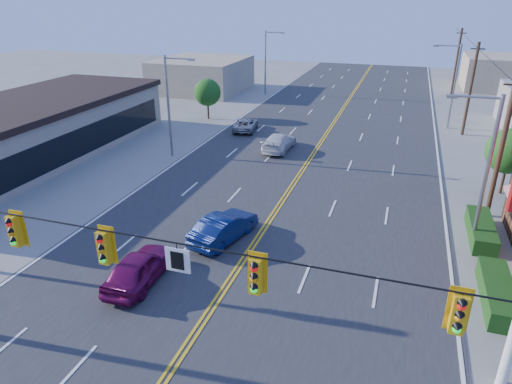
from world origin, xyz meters
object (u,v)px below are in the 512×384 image
(car_white, at_px, (279,143))
(car_blue, at_px, (224,228))
(car_magenta, at_px, (139,269))
(car_silver, at_px, (246,125))
(signal_span, at_px, (138,269))

(car_white, bearing_deg, car_blue, 96.78)
(car_blue, bearing_deg, car_white, -71.14)
(car_white, bearing_deg, car_magenta, 89.49)
(car_blue, height_order, car_silver, car_blue)
(signal_span, height_order, car_silver, signal_span)
(signal_span, distance_m, car_blue, 11.19)
(car_blue, distance_m, car_white, 15.82)
(signal_span, xyz_separation_m, car_blue, (-1.56, 10.28, -4.14))
(car_blue, bearing_deg, car_magenta, 79.40)
(signal_span, relative_size, car_silver, 5.76)
(car_blue, xyz_separation_m, car_white, (-1.33, 15.76, -0.04))
(car_magenta, relative_size, car_silver, 1.05)
(car_blue, relative_size, car_silver, 1.07)
(signal_span, xyz_separation_m, car_white, (-2.89, 26.04, -4.18))
(car_magenta, xyz_separation_m, car_silver, (-3.77, 25.38, -0.17))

